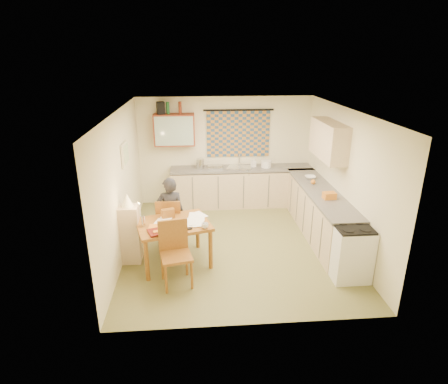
{
  "coord_description": "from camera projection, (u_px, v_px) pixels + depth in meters",
  "views": [
    {
      "loc": [
        -0.71,
        -6.27,
        3.4
      ],
      "look_at": [
        -0.19,
        0.2,
        0.99
      ],
      "focal_mm": 30.0,
      "sensor_mm": 36.0,
      "label": 1
    }
  ],
  "objects": [
    {
      "name": "candle_flame",
      "position": [
        138.0,
        203.0,
        5.95
      ],
      "size": [
        0.02,
        0.02,
        0.02
      ],
      "primitive_type": "sphere",
      "color": "#FFCC66",
      "rests_on": "dining_table"
    },
    {
      "name": "speaker",
      "position": [
        161.0,
        108.0,
        8.14
      ],
      "size": [
        0.2,
        0.23,
        0.26
      ],
      "primitive_type": "cube",
      "rotation": [
        0.0,
        0.0,
        0.24
      ],
      "color": "black",
      "rests_on": "wall_cabinet"
    },
    {
      "name": "book",
      "position": [
        149.0,
        228.0,
        6.02
      ],
      "size": [
        0.21,
        0.27,
        0.02
      ],
      "primitive_type": "imported",
      "rotation": [
        0.0,
        0.0,
        -0.04
      ],
      "color": "orange",
      "rests_on": "dining_table"
    },
    {
      "name": "wall_cabinet_glass",
      "position": [
        174.0,
        131.0,
        8.17
      ],
      "size": [
        0.84,
        0.02,
        0.64
      ],
      "primitive_type": "cube",
      "color": "#99B2A5",
      "rests_on": "wall_back"
    },
    {
      "name": "tap",
      "position": [
        239.0,
        160.0,
        8.74
      ],
      "size": [
        0.04,
        0.04,
        0.28
      ],
      "primitive_type": "cylinder",
      "rotation": [
        0.0,
        0.0,
        0.24
      ],
      "color": "silver",
      "rests_on": "counter_back"
    },
    {
      "name": "orange_box",
      "position": [
        157.0,
        232.0,
        5.85
      ],
      "size": [
        0.14,
        0.11,
        0.04
      ],
      "primitive_type": "cube",
      "rotation": [
        0.0,
        0.0,
        0.25
      ],
      "color": "orange",
      "rests_on": "dining_table"
    },
    {
      "name": "wall_front",
      "position": [
        256.0,
        242.0,
        4.55
      ],
      "size": [
        4.0,
        0.02,
        2.5
      ],
      "primitive_type": "cube",
      "color": "beige",
      "rests_on": "floor"
    },
    {
      "name": "bottle_green",
      "position": [
        168.0,
        108.0,
        8.15
      ],
      "size": [
        0.07,
        0.07,
        0.26
      ],
      "primitive_type": "cylinder",
      "rotation": [
        0.0,
        0.0,
        -0.03
      ],
      "color": "#195926",
      "rests_on": "wall_cabinet"
    },
    {
      "name": "bowl",
      "position": [
        310.0,
        177.0,
        7.87
      ],
      "size": [
        0.26,
        0.26,
        0.06
      ],
      "primitive_type": "imported",
      "rotation": [
        0.0,
        0.0,
        -0.07
      ],
      "color": "white",
      "rests_on": "counter_right"
    },
    {
      "name": "counter_right",
      "position": [
        319.0,
        213.0,
        7.37
      ],
      "size": [
        0.62,
        2.95,
        0.92
      ],
      "color": "tan",
      "rests_on": "floor"
    },
    {
      "name": "orange_bag",
      "position": [
        329.0,
        196.0,
        6.77
      ],
      "size": [
        0.23,
        0.18,
        0.12
      ],
      "primitive_type": "cube",
      "rotation": [
        0.0,
        0.0,
        0.08
      ],
      "color": "orange",
      "rests_on": "counter_right"
    },
    {
      "name": "mug",
      "position": [
        205.0,
        226.0,
        6.02
      ],
      "size": [
        0.19,
        0.19,
        0.09
      ],
      "primitive_type": "imported",
      "rotation": [
        0.0,
        0.0,
        0.39
      ],
      "color": "white",
      "rests_on": "dining_table"
    },
    {
      "name": "candle",
      "position": [
        140.0,
        210.0,
        6.0
      ],
      "size": [
        0.03,
        0.03,
        0.22
      ],
      "primitive_type": "cylinder",
      "rotation": [
        0.0,
        0.0,
        0.1
      ],
      "color": "white",
      "rests_on": "dining_table"
    },
    {
      "name": "upper_cabinet_right",
      "position": [
        328.0,
        140.0,
        7.1
      ],
      "size": [
        0.34,
        1.3,
        0.7
      ],
      "primitive_type": "cube",
      "color": "tan",
      "rests_on": "wall_right"
    },
    {
      "name": "framed_print",
      "position": [
        125.0,
        154.0,
        6.73
      ],
      "size": [
        0.04,
        0.5,
        0.4
      ],
      "primitive_type": "cube",
      "color": "beige",
      "rests_on": "wall_left"
    },
    {
      "name": "dining_table",
      "position": [
        174.0,
        243.0,
        6.35
      ],
      "size": [
        1.37,
        1.17,
        0.75
      ],
      "rotation": [
        0.0,
        0.0,
        0.27
      ],
      "color": "brown",
      "rests_on": "floor"
    },
    {
      "name": "curtain_rod",
      "position": [
        239.0,
        110.0,
        8.41
      ],
      "size": [
        1.6,
        0.04,
        0.04
      ],
      "primitive_type": "cylinder",
      "rotation": [
        0.0,
        1.57,
        0.0
      ],
      "color": "black",
      "rests_on": "wall_back"
    },
    {
      "name": "wall_cabinet",
      "position": [
        174.0,
        130.0,
        8.33
      ],
      "size": [
        0.9,
        0.34,
        0.7
      ],
      "primitive_type": "cube",
      "color": "maroon",
      "rests_on": "wall_back"
    },
    {
      "name": "chair_near",
      "position": [
        176.0,
        266.0,
        5.79
      ],
      "size": [
        0.54,
        0.54,
        1.01
      ],
      "rotation": [
        0.0,
        0.0,
        0.21
      ],
      "color": "brown",
      "rests_on": "floor"
    },
    {
      "name": "wall_back",
      "position": [
        225.0,
        151.0,
        8.77
      ],
      "size": [
        4.0,
        0.02,
        2.5
      ],
      "primitive_type": "cube",
      "color": "beige",
      "rests_on": "floor"
    },
    {
      "name": "person",
      "position": [
        170.0,
        214.0,
        6.73
      ],
      "size": [
        0.58,
        0.45,
        1.37
      ],
      "primitive_type": "imported",
      "rotation": [
        0.0,
        0.0,
        3.27
      ],
      "color": "black",
      "rests_on": "floor"
    },
    {
      "name": "papers",
      "position": [
        181.0,
        222.0,
        6.23
      ],
      "size": [
        0.95,
        0.93,
        0.02
      ],
      "rotation": [
        0.0,
        0.0,
        0.27
      ],
      "color": "white",
      "rests_on": "dining_table"
    },
    {
      "name": "eyeglasses",
      "position": [
        188.0,
        229.0,
        5.98
      ],
      "size": [
        0.14,
        0.1,
        0.02
      ],
      "primitive_type": "cube",
      "rotation": [
        0.0,
        0.0,
        0.5
      ],
      "color": "black",
      "rests_on": "dining_table"
    },
    {
      "name": "stove",
      "position": [
        350.0,
        252.0,
        5.92
      ],
      "size": [
        0.58,
        0.58,
        0.89
      ],
      "color": "white",
      "rests_on": "floor"
    },
    {
      "name": "kettle",
      "position": [
        200.0,
        164.0,
        8.51
      ],
      "size": [
        0.23,
        0.23,
        0.24
      ],
      "primitive_type": "cylinder",
      "rotation": [
        0.0,
        0.0,
        0.36
      ],
      "color": "silver",
      "rests_on": "counter_back"
    },
    {
      "name": "dish_rack",
      "position": [
        215.0,
        167.0,
        8.57
      ],
      "size": [
        0.35,
        0.31,
        0.06
      ],
      "primitive_type": "cube",
      "rotation": [
        0.0,
        0.0,
        -0.01
      ],
      "color": "silver",
      "rests_on": "counter_back"
    },
    {
      "name": "floor",
      "position": [
        235.0,
        244.0,
        7.1
      ],
      "size": [
        4.0,
        4.5,
        0.02
      ],
      "primitive_type": "cube",
      "color": "olive",
      "rests_on": "ground"
    },
    {
      "name": "bottle_brown",
      "position": [
        180.0,
        108.0,
        8.17
      ],
      "size": [
        0.07,
        0.07,
        0.26
      ],
      "primitive_type": "cylinder",
      "rotation": [
        0.0,
        0.0,
        -0.07
      ],
      "color": "maroon",
      "rests_on": "wall_cabinet"
    },
    {
      "name": "magazine",
      "position": [
        149.0,
        234.0,
        5.83
      ],
      "size": [
        0.39,
        0.42,
        0.03
      ],
      "primitive_type": "imported",
      "rotation": [
        0.0,
        0.0,
        0.34
      ],
      "color": "maroon",
      "rests_on": "dining_table"
    },
    {
      "name": "window_blind",
      "position": [
        238.0,
        134.0,
        8.62
      ],
      "size": [
        1.45,
        0.03,
        1.05
      ],
      "primitive_type": "cube",
      "color": "navy",
      "rests_on": "wall_back"
    },
    {
      "name": "sink",
      "position": [
        239.0,
        169.0,
        8.63
      ],
      "size": [
        0.67,
        0.61,
        0.1
      ],
      "primitive_type": "cube",
      "rotation": [
        0.0,
        0.0,
        -0.34
      ],
      "color": "silver",
      "rests_on": "counter_back"
    },
    {
      "name": "fruit_orange",
      "position": [
        313.0,
        182.0,
        7.52
      ],
      "size": [
        0.1,
        0.1,
        0.1
      ],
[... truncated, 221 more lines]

